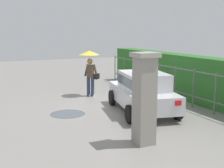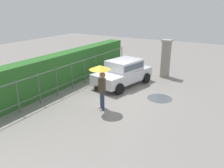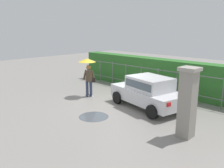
# 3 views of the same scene
# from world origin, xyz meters

# --- Properties ---
(ground_plane) EXTENTS (40.00, 40.00, 0.00)m
(ground_plane) POSITION_xyz_m (0.00, 0.00, 0.00)
(ground_plane) COLOR gray
(car) EXTENTS (3.96, 2.46, 1.48)m
(car) POSITION_xyz_m (1.51, 0.56, 0.80)
(car) COLOR silver
(car) RESTS_ON ground
(pedestrian) EXTENTS (0.92, 0.92, 2.07)m
(pedestrian) POSITION_xyz_m (-1.93, -0.16, 1.49)
(pedestrian) COLOR #2D3856
(pedestrian) RESTS_ON ground
(gate_pillar) EXTENTS (0.60, 0.60, 2.42)m
(gate_pillar) POSITION_xyz_m (4.28, -1.05, 1.24)
(gate_pillar) COLOR gray
(gate_pillar) RESTS_ON ground
(fence_section) EXTENTS (10.53, 0.05, 1.50)m
(fence_section) POSITION_xyz_m (0.01, 2.68, 0.82)
(fence_section) COLOR #59605B
(fence_section) RESTS_ON ground
(hedge_row) EXTENTS (11.48, 0.90, 1.90)m
(hedge_row) POSITION_xyz_m (0.01, 3.52, 0.95)
(hedge_row) COLOR #2D6B28
(hedge_row) RESTS_ON ground
(puddle_near) EXTENTS (1.26, 1.26, 0.00)m
(puddle_near) POSITION_xyz_m (0.61, -2.02, 0.00)
(puddle_near) COLOR #4C545B
(puddle_near) RESTS_ON ground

